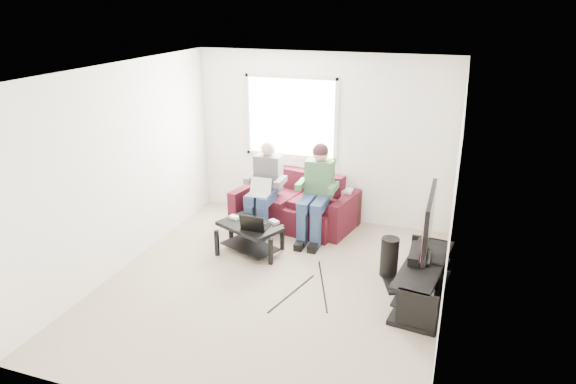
{
  "coord_description": "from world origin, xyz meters",
  "views": [
    {
      "loc": [
        1.98,
        -5.15,
        3.3
      ],
      "look_at": [
        0.01,
        0.6,
        1.01
      ],
      "focal_mm": 32.0,
      "sensor_mm": 36.0,
      "label": 1
    }
  ],
  "objects": [
    {
      "name": "floor",
      "position": [
        0.0,
        0.0,
        0.0
      ],
      "size": [
        4.5,
        4.5,
        0.0
      ],
      "primitive_type": "plane",
      "color": "tan",
      "rests_on": "ground"
    },
    {
      "name": "ceiling",
      "position": [
        0.0,
        0.0,
        2.6
      ],
      "size": [
        4.5,
        4.5,
        0.0
      ],
      "primitive_type": "plane",
      "rotation": [
        3.14,
        0.0,
        0.0
      ],
      "color": "white",
      "rests_on": "wall_back"
    },
    {
      "name": "wall_back",
      "position": [
        0.0,
        2.25,
        1.3
      ],
      "size": [
        4.5,
        0.0,
        4.5
      ],
      "primitive_type": "plane",
      "rotation": [
        1.57,
        0.0,
        0.0
      ],
      "color": "white",
      "rests_on": "floor"
    },
    {
      "name": "wall_front",
      "position": [
        0.0,
        -2.25,
        1.3
      ],
      "size": [
        4.5,
        0.0,
        4.5
      ],
      "primitive_type": "plane",
      "rotation": [
        -1.57,
        0.0,
        0.0
      ],
      "color": "white",
      "rests_on": "floor"
    },
    {
      "name": "wall_left",
      "position": [
        -2.0,
        0.0,
        1.3
      ],
      "size": [
        0.0,
        4.5,
        4.5
      ],
      "primitive_type": "plane",
      "rotation": [
        1.57,
        0.0,
        1.57
      ],
      "color": "white",
      "rests_on": "floor"
    },
    {
      "name": "wall_right",
      "position": [
        2.0,
        0.0,
        1.3
      ],
      "size": [
        0.0,
        4.5,
        4.5
      ],
      "primitive_type": "plane",
      "rotation": [
        1.57,
        0.0,
        -1.57
      ],
      "color": "white",
      "rests_on": "floor"
    },
    {
      "name": "window",
      "position": [
        -0.5,
        2.23,
        1.6
      ],
      "size": [
        1.48,
        0.04,
        1.28
      ],
      "color": "white",
      "rests_on": "wall_back"
    },
    {
      "name": "sofa",
      "position": [
        -0.27,
        1.82,
        0.31
      ],
      "size": [
        1.9,
        1.1,
        0.81
      ],
      "color": "#4E1322",
      "rests_on": "floor"
    },
    {
      "name": "person_left",
      "position": [
        -0.67,
        1.52,
        0.73
      ],
      "size": [
        0.4,
        0.71,
        1.33
      ],
      "color": "navy",
      "rests_on": "sofa"
    },
    {
      "name": "person_right",
      "position": [
        0.13,
        1.54,
        0.79
      ],
      "size": [
        0.4,
        0.71,
        1.38
      ],
      "color": "navy",
      "rests_on": "sofa"
    },
    {
      "name": "laptop_silver",
      "position": [
        -0.67,
        1.29,
        0.7
      ],
      "size": [
        0.36,
        0.28,
        0.24
      ],
      "primitive_type": null,
      "rotation": [
        0.0,
        0.0,
        -0.2
      ],
      "color": "silver",
      "rests_on": "person_left"
    },
    {
      "name": "coffee_table",
      "position": [
        -0.59,
        0.73,
        0.31
      ],
      "size": [
        0.98,
        0.82,
        0.42
      ],
      "color": "black",
      "rests_on": "floor"
    },
    {
      "name": "laptop_black",
      "position": [
        -0.47,
        0.65,
        0.54
      ],
      "size": [
        0.4,
        0.35,
        0.24
      ],
      "primitive_type": null,
      "rotation": [
        0.0,
        0.0,
        -0.37
      ],
      "color": "black",
      "rests_on": "coffee_table"
    },
    {
      "name": "controller_a",
      "position": [
        -0.87,
        0.85,
        0.44
      ],
      "size": [
        0.16,
        0.13,
        0.04
      ],
      "primitive_type": "cube",
      "rotation": [
        0.0,
        0.0,
        -0.3
      ],
      "color": "silver",
      "rests_on": "coffee_table"
    },
    {
      "name": "controller_b",
      "position": [
        -0.69,
        0.91,
        0.44
      ],
      "size": [
        0.16,
        0.13,
        0.04
      ],
      "primitive_type": "cube",
      "rotation": [
        0.0,
        0.0,
        -0.36
      ],
      "color": "black",
      "rests_on": "coffee_table"
    },
    {
      "name": "controller_c",
      "position": [
        -0.29,
        0.88,
        0.44
      ],
      "size": [
        0.17,
        0.15,
        0.04
      ],
      "primitive_type": "cube",
      "rotation": [
        0.0,
        0.0,
        -0.54
      ],
      "color": "gray",
      "rests_on": "coffee_table"
    },
    {
      "name": "tv_stand",
      "position": [
        1.77,
        0.3,
        0.21
      ],
      "size": [
        0.62,
        1.47,
        0.47
      ],
      "color": "black",
      "rests_on": "floor"
    },
    {
      "name": "tv",
      "position": [
        1.77,
        0.4,
        0.93
      ],
      "size": [
        0.12,
        1.1,
        0.81
      ],
      "color": "black",
      "rests_on": "tv_stand"
    },
    {
      "name": "soundbar",
      "position": [
        1.65,
        0.4,
        0.52
      ],
      "size": [
        0.12,
        0.5,
        0.1
      ],
      "primitive_type": "cube",
      "color": "black",
      "rests_on": "tv_stand"
    },
    {
      "name": "drink_cup",
      "position": [
        1.72,
        0.93,
        0.53
      ],
      "size": [
        0.08,
        0.08,
        0.12
      ],
      "primitive_type": "cylinder",
      "color": "olive",
      "rests_on": "tv_stand"
    },
    {
      "name": "console_white",
      "position": [
        1.77,
        -0.1,
        0.28
      ],
      "size": [
        0.3,
        0.22,
        0.06
      ],
      "primitive_type": "cube",
      "color": "silver",
      "rests_on": "tv_stand"
    },
    {
      "name": "console_grey",
      "position": [
        1.77,
        0.6,
        0.29
      ],
      "size": [
        0.34,
        0.26,
        0.08
      ],
      "primitive_type": "cube",
      "color": "gray",
      "rests_on": "tv_stand"
    },
    {
      "name": "console_black",
      "position": [
        1.77,
        0.25,
        0.29
      ],
      "size": [
        0.38,
        0.3,
        0.07
      ],
      "primitive_type": "cube",
      "color": "black",
      "rests_on": "tv_stand"
    },
    {
      "name": "subwoofer",
      "position": [
        1.32,
        0.72,
        0.26
      ],
      "size": [
        0.23,
        0.23,
        0.51
      ],
      "primitive_type": "cylinder",
      "color": "black",
      "rests_on": "floor"
    },
    {
      "name": "keyboard_floor",
      "position": [
        1.4,
        0.46,
        0.01
      ],
      "size": [
        0.28,
        0.45,
        0.02
      ],
      "primitive_type": "cube",
      "rotation": [
        0.0,
        0.0,
        0.36
      ],
      "color": "black",
      "rests_on": "floor"
    },
    {
      "name": "end_table",
      "position": [
        0.45,
        1.99,
        0.28
      ],
      "size": [
        0.35,
        0.35,
        0.61
      ],
      "color": "black",
      "rests_on": "floor"
    }
  ]
}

